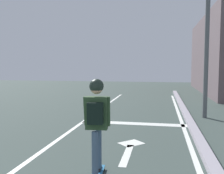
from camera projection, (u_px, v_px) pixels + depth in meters
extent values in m
cube|color=silver|center=(68.00, 133.00, 7.40)|extent=(0.12, 20.00, 0.01)
cube|color=silver|center=(188.00, 139.00, 6.76)|extent=(0.12, 20.00, 0.01)
cube|color=silver|center=(134.00, 123.00, 8.58)|extent=(3.51, 0.40, 0.01)
cube|color=silver|center=(127.00, 155.00, 5.57)|extent=(0.16, 1.40, 0.01)
cube|color=silver|center=(131.00, 143.00, 6.40)|extent=(0.71, 0.71, 0.01)
cube|color=#99939D|center=(198.00, 137.00, 6.71)|extent=(0.24, 24.00, 0.14)
cube|color=#206393|center=(97.00, 174.00, 4.43)|extent=(0.25, 0.83, 0.02)
cube|color=#B2B2B7|center=(99.00, 169.00, 4.70)|extent=(0.15, 0.06, 0.01)
cylinder|color=#2A2D27|center=(95.00, 170.00, 4.71)|extent=(0.03, 0.05, 0.04)
cylinder|color=#2A2D27|center=(104.00, 170.00, 4.70)|extent=(0.03, 0.05, 0.04)
cylinder|color=#40566D|center=(99.00, 148.00, 4.58)|extent=(0.11, 0.11, 0.79)
cube|color=black|center=(99.00, 169.00, 4.61)|extent=(0.11, 0.25, 0.03)
cylinder|color=#40566D|center=(95.00, 155.00, 4.21)|extent=(0.11, 0.11, 0.79)
cube|color=#2B4629|center=(97.00, 113.00, 4.34)|extent=(0.38, 0.21, 0.56)
cylinder|color=#2B4629|center=(86.00, 111.00, 4.38)|extent=(0.07, 0.13, 0.51)
cylinder|color=#2B4629|center=(108.00, 111.00, 4.34)|extent=(0.07, 0.09, 0.51)
sphere|color=tan|center=(97.00, 88.00, 4.30)|extent=(0.22, 0.22, 0.22)
sphere|color=#1D2A22|center=(97.00, 86.00, 4.30)|extent=(0.24, 0.24, 0.24)
cube|color=black|center=(95.00, 113.00, 4.20)|extent=(0.27, 0.16, 0.36)
cylinder|color=#565A5C|center=(207.00, 37.00, 9.33)|extent=(0.16, 0.16, 5.99)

